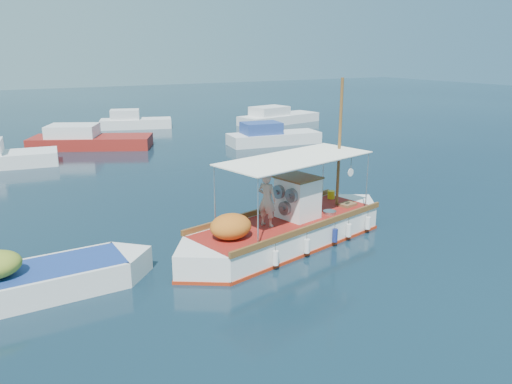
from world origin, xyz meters
TOP-DOWN VIEW (x-y plane):
  - ground at (0.00, 0.00)m, footprint 160.00×160.00m
  - fishing_caique at (0.25, -0.51)m, footprint 9.22×4.04m
  - dinghy at (-7.96, -0.31)m, footprint 6.86×2.08m
  - bg_boat_n at (-2.18, 21.05)m, footprint 8.43×5.99m
  - bg_boat_ne at (9.58, 16.12)m, footprint 6.82×3.03m
  - bg_boat_e at (15.36, 24.77)m, footprint 8.26×4.03m
  - bg_boat_far_n at (3.11, 28.34)m, footprint 6.24×3.69m

SIDE VIEW (x-z plane):
  - ground at x=0.00m, z-range 0.00..0.00m
  - dinghy at x=-7.96m, z-range -0.49..1.19m
  - bg_boat_n at x=-2.18m, z-range -0.41..1.39m
  - bg_boat_ne at x=9.58m, z-range -0.41..1.39m
  - bg_boat_far_n at x=3.11m, z-range -0.41..1.39m
  - bg_boat_e at x=15.36m, z-range -0.41..1.39m
  - fishing_caique at x=0.25m, z-range -2.37..3.40m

